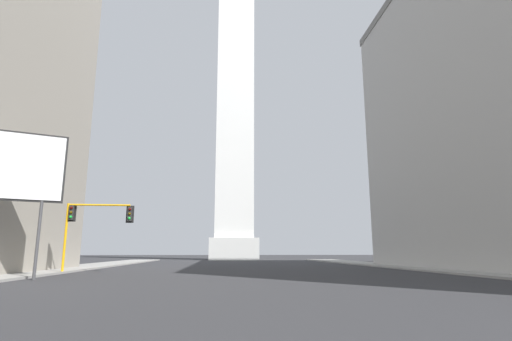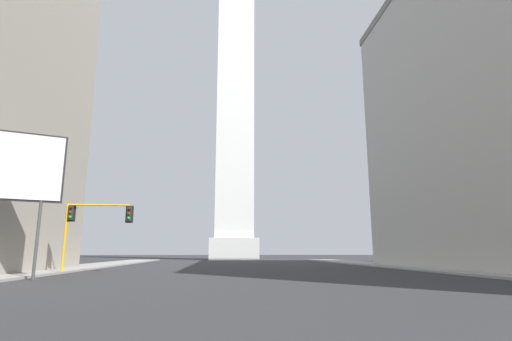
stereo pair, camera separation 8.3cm
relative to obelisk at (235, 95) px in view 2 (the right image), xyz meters
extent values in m
cube|color=gray|center=(-16.30, -50.99, -34.49)|extent=(5.00, 95.60, 0.15)
cube|color=gray|center=(16.30, -50.99, -34.49)|extent=(5.00, 95.60, 0.15)
cube|color=silver|center=(0.00, 0.00, -32.48)|extent=(9.47, 9.47, 4.19)
cube|color=silver|center=(0.00, 0.00, -1.00)|extent=(7.57, 7.57, 58.76)
cylinder|color=orange|center=(-14.04, -49.28, -31.98)|extent=(0.18, 0.18, 5.17)
cylinder|color=#262626|center=(-14.04, -49.28, -34.52)|extent=(0.40, 0.40, 0.10)
cube|color=black|center=(-13.75, -49.28, -30.10)|extent=(0.37, 0.37, 1.10)
cube|color=black|center=(-13.77, -49.10, -30.10)|extent=(0.58, 0.09, 1.32)
sphere|color=#410907|center=(-13.73, -49.47, -29.76)|extent=(0.22, 0.22, 0.22)
sphere|color=#483506|center=(-13.73, -49.47, -30.10)|extent=(0.22, 0.22, 0.22)
sphere|color=green|center=(-13.73, -49.47, -30.44)|extent=(0.22, 0.22, 0.22)
cylinder|color=orange|center=(-11.74, -49.28, -29.50)|extent=(4.60, 0.14, 0.14)
sphere|color=orange|center=(-14.04, -49.28, -29.50)|extent=(0.18, 0.18, 0.18)
cube|color=black|center=(-9.44, -49.28, -30.17)|extent=(0.37, 0.37, 1.10)
cube|color=black|center=(-9.46, -49.10, -30.17)|extent=(0.58, 0.09, 1.32)
sphere|color=#410907|center=(-9.42, -49.47, -29.83)|extent=(0.22, 0.22, 0.22)
sphere|color=#483506|center=(-9.42, -49.47, -30.17)|extent=(0.22, 0.22, 0.22)
sphere|color=green|center=(-9.42, -49.47, -30.51)|extent=(0.22, 0.22, 0.22)
cylinder|color=#3F3F42|center=(-12.97, -56.24, -32.30)|extent=(0.18, 0.18, 4.53)
cube|color=silver|center=(-15.11, -57.08, -28.10)|extent=(6.21, 2.63, 3.88)
cube|color=black|center=(-15.11, -57.08, -28.10)|extent=(6.39, 2.60, 4.12)
camera|label=1|loc=(-2.43, -80.55, -33.00)|focal=28.00mm
camera|label=2|loc=(-2.34, -80.56, -33.00)|focal=28.00mm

